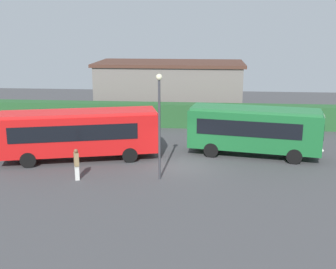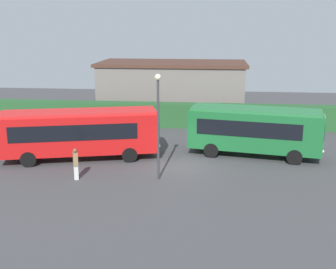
% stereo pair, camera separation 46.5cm
% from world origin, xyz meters
% --- Properties ---
extents(ground_plane, '(64.00, 64.00, 0.00)m').
position_xyz_m(ground_plane, '(0.00, 0.00, 0.00)').
color(ground_plane, '#424244').
extents(bus_red, '(10.62, 4.99, 3.31)m').
position_xyz_m(bus_red, '(-6.95, 0.64, 1.90)').
color(bus_red, red).
rests_on(bus_red, ground_plane).
extents(bus_green, '(9.11, 3.97, 3.34)m').
position_xyz_m(bus_green, '(4.62, 2.59, 1.91)').
color(bus_green, '#19602D').
rests_on(bus_green, ground_plane).
extents(person_left, '(0.46, 0.32, 1.75)m').
position_xyz_m(person_left, '(-10.71, 1.71, 0.92)').
color(person_left, '#4C6B47').
rests_on(person_left, ground_plane).
extents(person_center, '(0.35, 0.47, 1.75)m').
position_xyz_m(person_center, '(-6.25, 3.78, 0.92)').
color(person_center, silver).
rests_on(person_center, ground_plane).
extents(person_right, '(0.40, 0.47, 1.87)m').
position_xyz_m(person_right, '(-6.05, -3.16, 1.00)').
color(person_right, silver).
rests_on(person_right, ground_plane).
extents(person_far, '(0.49, 0.35, 1.90)m').
position_xyz_m(person_far, '(6.04, 6.02, 1.01)').
color(person_far, maroon).
rests_on(person_far, ground_plane).
extents(hedge_row, '(44.00, 1.54, 2.04)m').
position_xyz_m(hedge_row, '(0.00, 10.90, 1.02)').
color(hedge_row, '#26562B').
rests_on(hedge_row, ground_plane).
extents(depot_building, '(14.42, 7.28, 5.16)m').
position_xyz_m(depot_building, '(-2.32, 16.58, 2.59)').
color(depot_building, slate).
rests_on(depot_building, ground_plane).
extents(lamppost, '(0.36, 0.36, 6.15)m').
position_xyz_m(lamppost, '(-1.28, -2.59, 3.79)').
color(lamppost, '#38383D').
rests_on(lamppost, ground_plane).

